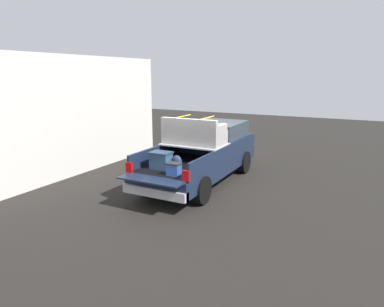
% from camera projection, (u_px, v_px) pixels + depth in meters
% --- Properties ---
extents(ground_plane, '(40.00, 40.00, 0.00)m').
position_uv_depth(ground_plane, '(200.00, 182.00, 11.52)').
color(ground_plane, black).
extents(pickup_truck, '(6.05, 2.06, 2.23)m').
position_uv_depth(pickup_truck, '(205.00, 152.00, 11.62)').
color(pickup_truck, '#162138').
rests_on(pickup_truck, ground_plane).
extents(building_facade, '(8.78, 0.36, 4.16)m').
position_uv_depth(building_facade, '(78.00, 115.00, 12.31)').
color(building_facade, silver).
rests_on(building_facade, ground_plane).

